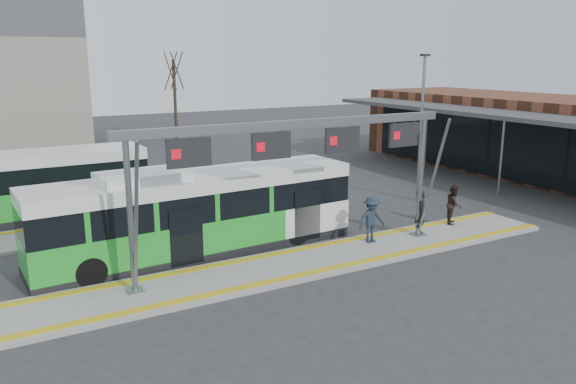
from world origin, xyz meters
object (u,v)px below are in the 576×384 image
Objects in this scene: passenger_a at (421,213)px; passenger_b at (454,204)px; passenger_c at (372,220)px; hero_bus at (197,214)px; gantry at (300,149)px.

passenger_a is 2.49m from passenger_b.
passenger_a is 1.00× the size of passenger_c.
hero_bus is 9.36m from passenger_a.
passenger_a is at bearing -20.50° from hero_bus.
hero_bus is 6.98m from passenger_c.
passenger_c reaches higher than passenger_a.
passenger_b is at bearing -14.43° from hero_bus.
passenger_c is (-2.46, 0.20, 0.00)m from passenger_a.
gantry is 6.78× the size of passenger_c.
passenger_a is at bearing -3.46° from passenger_c.
gantry is 4.77m from passenger_c.
gantry is at bearing -174.67° from passenger_c.
passenger_a is (5.99, 0.06, -3.19)m from gantry.
passenger_a is at bearing 150.72° from passenger_b.
hero_bus is 6.69× the size of passenger_a.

